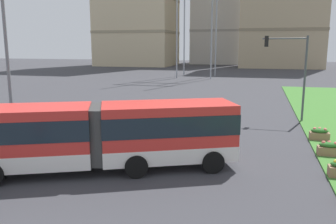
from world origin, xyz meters
The scene contains 5 objects.
articulated_bus centered at (-1.69, 8.71, 1.65)m, with size 11.74×7.16×3.00m.
flower_planter_4 centered at (8.48, 13.37, 0.43)m, with size 1.10×0.56×0.74m.
flower_planter_5 centered at (8.48, 16.47, 0.43)m, with size 1.10×0.56×0.74m.
traffic_light_far_right centered at (7.10, 22.00, 4.27)m, with size 3.22×0.28×6.31m.
streetlight_left centered at (-8.50, 11.05, 4.70)m, with size 0.70×0.28×8.53m.
Camera 1 is at (4.89, -5.20, 5.57)m, focal length 37.12 mm.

